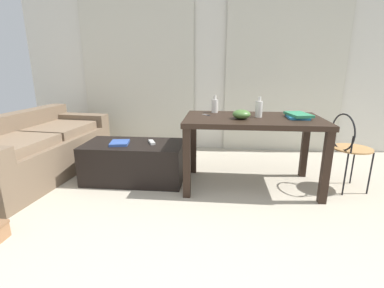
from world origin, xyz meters
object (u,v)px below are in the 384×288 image
object	(u,v)px
craft_table	(253,127)
bottle_far	(215,106)
wire_chair	(348,143)
bowl	(241,114)
couch	(35,151)
coffee_table	(135,162)
bottle_near	(259,109)
magazine	(120,143)
book_stack	(298,116)
tv_remote_primary	(152,142)
scissors	(207,115)

from	to	relation	value
craft_table	bottle_far	distance (m)	0.51
wire_chair	bowl	world-z (taller)	bowl
bowl	couch	bearing A→B (deg)	176.02
coffee_table	craft_table	bearing A→B (deg)	-1.75
craft_table	bottle_near	world-z (taller)	bottle_near
wire_chair	magazine	xyz separation A→B (m)	(-2.36, -0.01, -0.06)
coffee_table	craft_table	size ratio (longest dim) A/B	0.79
book_stack	tv_remote_primary	xyz separation A→B (m)	(-1.52, 0.05, -0.33)
bottle_near	book_stack	distance (m)	0.39
bottle_near	tv_remote_primary	bearing A→B (deg)	178.18
couch	bowl	bearing A→B (deg)	-3.98
craft_table	book_stack	xyz separation A→B (m)	(0.44, 0.01, 0.13)
bottle_far	bowl	bearing A→B (deg)	-53.38
wire_chair	bottle_far	distance (m)	1.41
tv_remote_primary	bottle_near	bearing A→B (deg)	-26.12
scissors	tv_remote_primary	size ratio (longest dim) A/B	0.58
wire_chair	book_stack	size ratio (longest dim) A/B	2.44
bowl	magazine	bearing A→B (deg)	176.61
scissors	tv_remote_primary	world-z (taller)	scissors
couch	bowl	distance (m)	2.41
bottle_far	bowl	size ratio (longest dim) A/B	1.08
coffee_table	tv_remote_primary	xyz separation A→B (m)	(0.20, 0.02, 0.23)
craft_table	wire_chair	bearing A→B (deg)	-0.19
bowl	book_stack	bearing A→B (deg)	9.83
scissors	tv_remote_primary	xyz separation A→B (m)	(-0.61, -0.02, -0.31)
book_stack	wire_chair	bearing A→B (deg)	-1.51
bowl	bottle_near	bearing A→B (deg)	31.95
craft_table	bowl	distance (m)	0.21
couch	scissors	world-z (taller)	scissors
couch	scissors	xyz separation A→B (m)	(2.01, 0.01, 0.45)
craft_table	bowl	world-z (taller)	bowl
wire_chair	bottle_near	xyz separation A→B (m)	(-0.89, 0.03, 0.33)
couch	wire_chair	bearing A→B (deg)	-1.31
bottle_far	scissors	bearing A→B (deg)	-110.98
coffee_table	craft_table	distance (m)	1.35
couch	bowl	xyz separation A→B (m)	(2.35, -0.16, 0.50)
wire_chair	scissors	world-z (taller)	wire_chair
craft_table	tv_remote_primary	size ratio (longest dim) A/B	8.69
coffee_table	scissors	distance (m)	0.97
bottle_far	scissors	distance (m)	0.22
bottle_near	bottle_far	xyz separation A→B (m)	(-0.45, 0.25, -0.01)
couch	tv_remote_primary	xyz separation A→B (m)	(1.40, -0.01, 0.14)
craft_table	tv_remote_primary	world-z (taller)	craft_table
scissors	book_stack	bearing A→B (deg)	-4.52
coffee_table	magazine	distance (m)	0.27
wire_chair	book_stack	xyz separation A→B (m)	(-0.51, 0.01, 0.27)
scissors	coffee_table	bearing A→B (deg)	-176.92
bottle_far	bottle_near	bearing A→B (deg)	-29.10
craft_table	wire_chair	size ratio (longest dim) A/B	1.72
bowl	magazine	distance (m)	1.34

